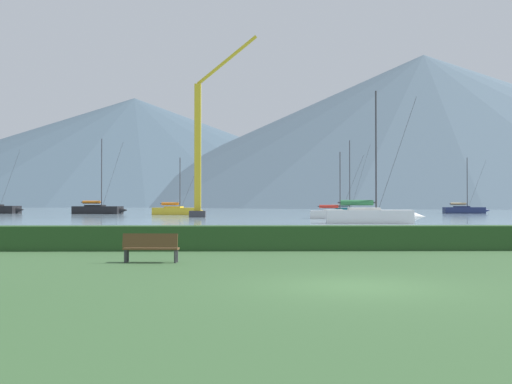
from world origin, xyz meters
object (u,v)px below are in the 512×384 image
object	(u,v)px
sailboat_slip_6	(177,211)
sailboat_slip_9	(370,215)
sailboat_slip_0	(98,209)
sailboat_slip_2	(347,212)
dock_crane	(200,155)
sailboat_slip_1	(337,214)
sailboat_slip_5	(465,210)
park_bench_near_path	(151,246)

from	to	relation	value
sailboat_slip_6	sailboat_slip_9	distance (m)	41.42
sailboat_slip_0	sailboat_slip_2	distance (m)	39.92
sailboat_slip_2	dock_crane	bearing A→B (deg)	-151.42
sailboat_slip_1	sailboat_slip_6	bearing A→B (deg)	146.32
sailboat_slip_1	sailboat_slip_5	size ratio (longest dim) A/B	0.84
sailboat_slip_6	dock_crane	world-z (taller)	dock_crane
sailboat_slip_6	park_bench_near_path	xyz separation A→B (m)	(6.85, -71.45, -0.10)
sailboat_slip_2	sailboat_slip_5	distance (m)	28.39
sailboat_slip_9	park_bench_near_path	distance (m)	38.66
sailboat_slip_5	park_bench_near_path	xyz separation A→B (m)	(-39.22, -81.71, -0.09)
sailboat_slip_1	sailboat_slip_6	distance (m)	28.72
sailboat_slip_6	sailboat_slip_9	xyz separation A→B (m)	(21.24, -35.56, 0.11)
sailboat_slip_5	sailboat_slip_6	size ratio (longest dim) A/B	1.09
sailboat_slip_0	sailboat_slip_5	world-z (taller)	sailboat_slip_0
sailboat_slip_5	park_bench_near_path	distance (m)	90.64
sailboat_slip_1	sailboat_slip_2	xyz separation A→B (m)	(3.28, 12.83, 0.04)
sailboat_slip_9	park_bench_near_path	size ratio (longest dim) A/B	6.64
sailboat_slip_0	dock_crane	distance (m)	28.20
sailboat_slip_1	park_bench_near_path	distance (m)	53.10
sailboat_slip_2	sailboat_slip_9	size ratio (longest dim) A/B	0.86
sailboat_slip_2	park_bench_near_path	size ratio (longest dim) A/B	5.68
sailboat_slip_1	sailboat_slip_6	world-z (taller)	sailboat_slip_6
sailboat_slip_6	sailboat_slip_9	world-z (taller)	sailboat_slip_9
sailboat_slip_5	sailboat_slip_6	bearing A→B (deg)	-162.93
sailboat_slip_1	sailboat_slip_5	xyz separation A→B (m)	(25.59, 30.39, 0.07)
sailboat_slip_1	sailboat_slip_6	xyz separation A→B (m)	(-20.49, 20.13, 0.09)
sailboat_slip_6	sailboat_slip_0	bearing A→B (deg)	162.47
sailboat_slip_5	dock_crane	world-z (taller)	dock_crane
park_bench_near_path	sailboat_slip_5	bearing A→B (deg)	67.50
sailboat_slip_1	sailboat_slip_9	world-z (taller)	sailboat_slip_9
sailboat_slip_9	dock_crane	world-z (taller)	dock_crane
sailboat_slip_5	dock_crane	distance (m)	48.44
sailboat_slip_1	sailboat_slip_5	bearing A→B (deg)	60.71
sailboat_slip_0	sailboat_slip_2	bearing A→B (deg)	-10.21
park_bench_near_path	sailboat_slip_1	bearing A→B (deg)	78.27
sailboat_slip_0	sailboat_slip_6	world-z (taller)	sailboat_slip_0
sailboat_slip_1	park_bench_near_path	xyz separation A→B (m)	(-13.64, -51.32, -0.01)
sailboat_slip_0	sailboat_slip_1	bearing A→B (deg)	-27.69
sailboat_slip_0	sailboat_slip_9	world-z (taller)	sailboat_slip_9
park_bench_near_path	sailboat_slip_9	bearing A→B (deg)	71.30
sailboat_slip_2	sailboat_slip_5	world-z (taller)	sailboat_slip_2
sailboat_slip_0	sailboat_slip_2	size ratio (longest dim) A/B	1.16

